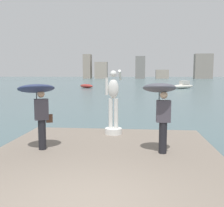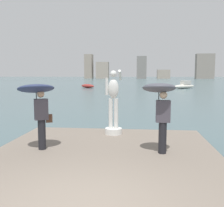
# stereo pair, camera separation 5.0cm
# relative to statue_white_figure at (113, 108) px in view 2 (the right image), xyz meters

# --- Properties ---
(ground_plane) EXTENTS (400.00, 400.00, 0.00)m
(ground_plane) POSITION_rel_statue_white_figure_xyz_m (-0.03, 34.65, -1.35)
(ground_plane) COLOR #4C666B
(pier) EXTENTS (6.41, 9.24, 0.40)m
(pier) POSITION_rel_statue_white_figure_xyz_m (-0.03, -3.73, -1.15)
(pier) COLOR slate
(pier) RESTS_ON ground
(statue_white_figure) EXTENTS (0.62, 0.87, 2.35)m
(statue_white_figure) POSITION_rel_statue_white_figure_xyz_m (0.00, 0.00, 0.00)
(statue_white_figure) COLOR white
(statue_white_figure) RESTS_ON pier
(onlooker_left) EXTENTS (1.40, 1.40, 1.97)m
(onlooker_left) POSITION_rel_statue_white_figure_xyz_m (-1.97, -2.17, 0.54)
(onlooker_left) COLOR black
(onlooker_left) RESTS_ON pier
(onlooker_right) EXTENTS (0.91, 0.94, 2.00)m
(onlooker_right) POSITION_rel_statue_white_figure_xyz_m (1.50, -2.16, 0.55)
(onlooker_right) COLOR black
(onlooker_right) RESTS_ON pier
(boat_near) EXTENTS (4.92, 4.41, 1.41)m
(boat_near) POSITION_rel_statue_white_figure_xyz_m (9.18, 38.73, -0.85)
(boat_near) COLOR silver
(boat_near) RESTS_ON ground
(boat_far) EXTENTS (3.54, 3.51, 0.69)m
(boat_far) POSITION_rel_statue_white_figure_xyz_m (-8.68, 39.05, -1.01)
(boat_far) COLOR #9E2D28
(boat_far) RESTS_ON ground
(distant_skyline) EXTENTS (72.77, 8.49, 13.92)m
(distant_skyline) POSITION_rel_statue_white_figure_xyz_m (5.69, 140.70, 4.65)
(distant_skyline) COLOR gray
(distant_skyline) RESTS_ON ground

